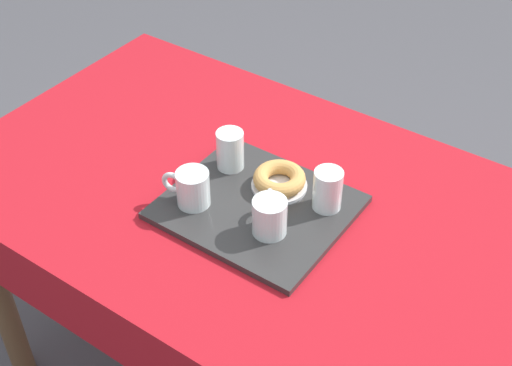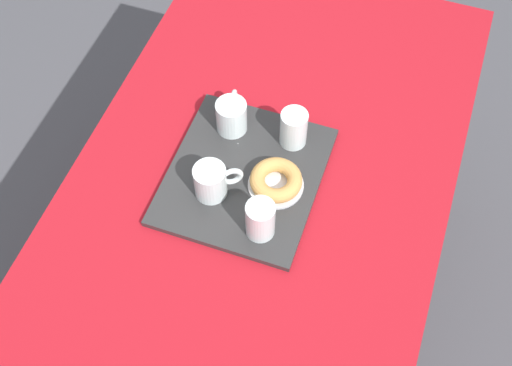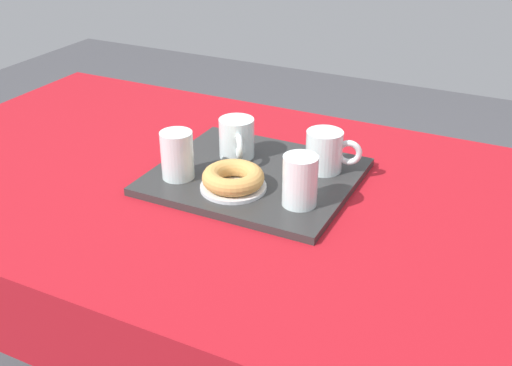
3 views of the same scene
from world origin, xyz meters
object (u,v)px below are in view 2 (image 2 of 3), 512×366
at_px(tea_mug_right, 232,116).
at_px(tea_mug_left, 211,182).
at_px(water_glass_near, 294,129).
at_px(dining_table, 256,214).
at_px(donut_plate_left, 276,185).
at_px(serving_tray, 244,176).
at_px(water_glass_far, 260,221).
at_px(sugar_donut_left, 276,180).

bearing_deg(tea_mug_right, tea_mug_left, 6.71).
bearing_deg(water_glass_near, dining_table, -14.42).
bearing_deg(donut_plate_left, water_glass_near, -179.03).
height_order(serving_tray, water_glass_far, water_glass_far).
bearing_deg(dining_table, sugar_donut_left, 112.18).
bearing_deg(donut_plate_left, tea_mug_right, -129.65).
distance_m(tea_mug_right, sugar_donut_left, 0.20).
relative_size(dining_table, tea_mug_left, 15.00).
distance_m(dining_table, tea_mug_right, 0.24).
distance_m(dining_table, water_glass_near, 0.22).
relative_size(tea_mug_left, sugar_donut_left, 0.87).
distance_m(serving_tray, donut_plate_left, 0.08).
bearing_deg(tea_mug_right, donut_plate_left, 50.35).
bearing_deg(water_glass_near, sugar_donut_left, 0.97).
xyz_separation_m(tea_mug_right, sugar_donut_left, (0.12, 0.15, -0.01)).
relative_size(serving_tray, water_glass_far, 4.10).
height_order(serving_tray, tea_mug_right, tea_mug_right).
height_order(water_glass_far, donut_plate_left, water_glass_far).
bearing_deg(water_glass_near, tea_mug_left, -33.19).
bearing_deg(water_glass_far, sugar_donut_left, -177.86).
relative_size(water_glass_near, water_glass_far, 1.00).
relative_size(tea_mug_right, water_glass_near, 1.17).
bearing_deg(dining_table, serving_tray, -122.99).
bearing_deg(dining_table, water_glass_far, 23.82).
bearing_deg(serving_tray, water_glass_near, 149.33).
height_order(water_glass_near, water_glass_far, same).
bearing_deg(tea_mug_left, water_glass_near, 146.81).
xyz_separation_m(dining_table, tea_mug_right, (-0.14, -0.11, 0.16)).
xyz_separation_m(tea_mug_left, donut_plate_left, (-0.06, 0.13, -0.03)).
relative_size(donut_plate_left, sugar_donut_left, 1.07).
bearing_deg(donut_plate_left, tea_mug_left, -64.88).
distance_m(dining_table, donut_plate_left, 0.13).
bearing_deg(tea_mug_left, donut_plate_left, 115.12).
xyz_separation_m(serving_tray, sugar_donut_left, (0.01, 0.08, 0.03)).
height_order(dining_table, water_glass_far, water_glass_far).
relative_size(water_glass_near, donut_plate_left, 0.75).
distance_m(water_glass_far, donut_plate_left, 0.12).
bearing_deg(sugar_donut_left, dining_table, -67.82).
bearing_deg(sugar_donut_left, tea_mug_left, -64.88).
xyz_separation_m(tea_mug_left, sugar_donut_left, (-0.06, 0.13, -0.01)).
relative_size(water_glass_near, sugar_donut_left, 0.80).
relative_size(tea_mug_left, water_glass_far, 1.08).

